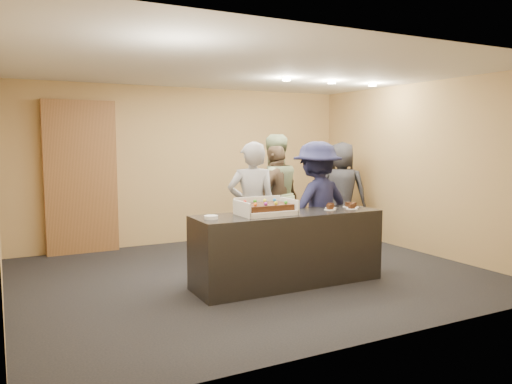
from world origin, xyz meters
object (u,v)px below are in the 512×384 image
plate_stack (211,217)px  person_server_grey (252,209)px  cake_box (265,211)px  person_brown_extra (277,201)px  person_navy_man (317,206)px  storage_cabinet (81,177)px  person_sage_man (273,195)px  sheet_cake (266,207)px  person_dark_suit (342,192)px  serving_counter (288,249)px

plate_stack → person_server_grey: (0.84, 0.63, -0.03)m
cake_box → plate_stack: (-0.72, -0.04, -0.03)m
plate_stack → person_brown_extra: 2.15m
plate_stack → person_navy_man: (1.77, 0.46, -0.03)m
storage_cabinet → person_brown_extra: 3.12m
plate_stack → person_sage_man: 2.25m
cake_box → person_navy_man: size_ratio=0.38×
cake_box → sheet_cake: (-0.00, -0.02, 0.05)m
person_navy_man → person_dark_suit: size_ratio=1.01×
person_server_grey → person_sage_man: (0.82, 0.88, 0.05)m
plate_stack → person_server_grey: size_ratio=0.09×
cake_box → sheet_cake: size_ratio=1.17×
sheet_cake → person_sage_man: size_ratio=0.30×
person_brown_extra → person_navy_man: bearing=70.9°
person_server_grey → person_dark_suit: 2.64m
storage_cabinet → cake_box: size_ratio=3.61×
storage_cabinet → sheet_cake: size_ratio=4.24×
serving_counter → cake_box: size_ratio=3.59×
person_server_grey → person_brown_extra: person_server_grey is taller
plate_stack → serving_counter: bearing=0.6°
person_brown_extra → person_dark_suit: 1.61m
serving_counter → person_brown_extra: bearing=65.8°
plate_stack → person_navy_man: size_ratio=0.09×
cake_box → plate_stack: cake_box is taller
cake_box → serving_counter: bearing=-4.5°
person_server_grey → person_navy_man: (0.93, -0.17, 0.00)m
person_brown_extra → person_server_grey: bearing=16.2°
cake_box → person_dark_suit: person_dark_suit is taller
sheet_cake → person_server_grey: size_ratio=0.32×
storage_cabinet → serving_counter: bearing=-56.3°
person_navy_man → serving_counter: bearing=22.3°
storage_cabinet → sheet_cake: storage_cabinet is taller
person_dark_suit → person_sage_man: bearing=51.5°
person_server_grey → person_dark_suit: person_server_grey is taller
sheet_cake → person_dark_suit: size_ratio=0.32×
person_brown_extra → storage_cabinet: bearing=-58.3°
person_brown_extra → plate_stack: bearing=13.4°
plate_stack → person_brown_extra: (1.66, 1.37, -0.06)m
person_server_grey → person_sage_man: bearing=-114.0°
plate_stack → person_server_grey: bearing=36.6°
person_brown_extra → serving_counter: bearing=39.1°
person_server_grey → plate_stack: bearing=55.6°
plate_stack → person_sage_man: person_sage_man is taller
person_sage_man → person_server_grey: bearing=54.4°
cake_box → plate_stack: 0.72m
person_sage_man → person_dark_suit: 1.57m
sheet_cake → plate_stack: size_ratio=3.55×
sheet_cake → person_brown_extra: size_ratio=0.33×
person_brown_extra → person_dark_suit: bearing=169.4°
storage_cabinet → sheet_cake: (1.69, -3.01, -0.21)m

